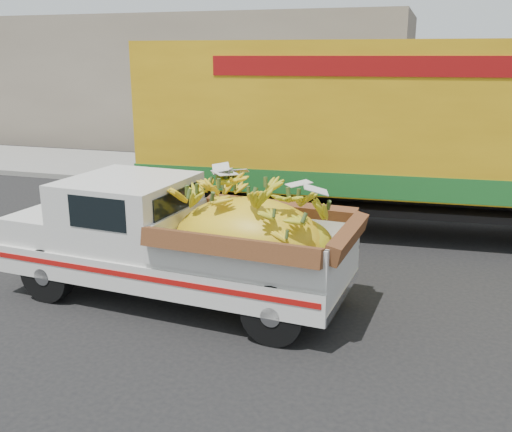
% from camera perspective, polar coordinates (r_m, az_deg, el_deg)
% --- Properties ---
extents(ground, '(100.00, 100.00, 0.00)m').
position_cam_1_polar(ground, '(7.77, -0.14, -11.25)').
color(ground, black).
rests_on(ground, ground).
extents(curb, '(60.00, 0.25, 0.15)m').
position_cam_1_polar(curb, '(14.71, 8.80, 1.98)').
color(curb, gray).
rests_on(curb, ground).
extents(sidewalk, '(60.00, 4.00, 0.14)m').
position_cam_1_polar(sidewalk, '(16.74, 9.92, 3.59)').
color(sidewalk, gray).
rests_on(sidewalk, ground).
extents(building_left, '(18.00, 6.00, 5.00)m').
position_cam_1_polar(building_left, '(24.36, -7.22, 13.20)').
color(building_left, gray).
rests_on(building_left, ground).
extents(pickup_truck, '(5.21, 2.24, 1.78)m').
position_cam_1_polar(pickup_truck, '(8.26, -5.68, -2.46)').
color(pickup_truck, black).
rests_on(pickup_truck, ground).
extents(semi_trailer, '(12.04, 3.31, 3.80)m').
position_cam_1_polar(semi_trailer, '(11.78, 18.05, 8.13)').
color(semi_trailer, black).
rests_on(semi_trailer, ground).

